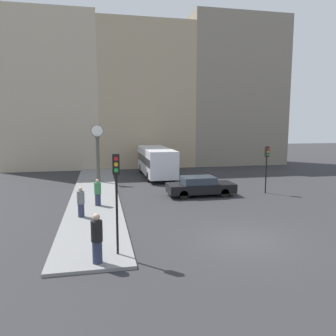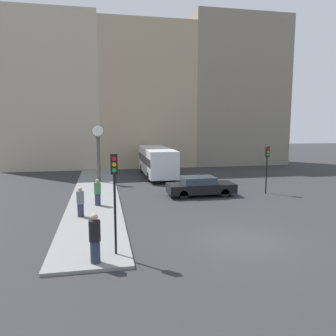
{
  "view_description": "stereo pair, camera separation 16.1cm",
  "coord_description": "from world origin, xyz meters",
  "px_view_note": "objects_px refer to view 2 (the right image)",
  "views": [
    {
      "loc": [
        -6.05,
        -12.81,
        5.07
      ],
      "look_at": [
        -1.68,
        8.23,
        2.1
      ],
      "focal_mm": 35.0,
      "sensor_mm": 36.0,
      "label": 1
    },
    {
      "loc": [
        -5.9,
        -12.84,
        5.07
      ],
      "look_at": [
        -1.68,
        8.23,
        2.1
      ],
      "focal_mm": 35.0,
      "sensor_mm": 36.0,
      "label": 2
    }
  ],
  "objects_px": {
    "sedan_car": "(200,186)",
    "traffic_light_near": "(114,183)",
    "pedestrian_black_jacket": "(95,238)",
    "traffic_light_far": "(267,160)",
    "pedestrian_green_hoodie": "(98,192)",
    "bus_distant": "(157,160)",
    "pedestrian_grey_jacket": "(80,202)",
    "street_clock": "(98,153)"
  },
  "relations": [
    {
      "from": "pedestrian_grey_jacket",
      "to": "sedan_car",
      "type": "bearing_deg",
      "value": 27.56
    },
    {
      "from": "pedestrian_green_hoodie",
      "to": "pedestrian_grey_jacket",
      "type": "height_order",
      "value": "pedestrian_green_hoodie"
    },
    {
      "from": "sedan_car",
      "to": "traffic_light_near",
      "type": "height_order",
      "value": "traffic_light_near"
    },
    {
      "from": "pedestrian_black_jacket",
      "to": "pedestrian_green_hoodie",
      "type": "xyz_separation_m",
      "value": [
        -0.02,
        8.37,
        -0.11
      ]
    },
    {
      "from": "street_clock",
      "to": "pedestrian_grey_jacket",
      "type": "relative_size",
      "value": 3.0
    },
    {
      "from": "pedestrian_green_hoodie",
      "to": "pedestrian_grey_jacket",
      "type": "bearing_deg",
      "value": -110.45
    },
    {
      "from": "bus_distant",
      "to": "pedestrian_black_jacket",
      "type": "xyz_separation_m",
      "value": [
        -5.35,
        -18.92,
        -0.53
      ]
    },
    {
      "from": "street_clock",
      "to": "traffic_light_near",
      "type": "bearing_deg",
      "value": -87.3
    },
    {
      "from": "street_clock",
      "to": "pedestrian_black_jacket",
      "type": "distance_m",
      "value": 16.68
    },
    {
      "from": "bus_distant",
      "to": "pedestrian_grey_jacket",
      "type": "height_order",
      "value": "bus_distant"
    },
    {
      "from": "sedan_car",
      "to": "pedestrian_grey_jacket",
      "type": "bearing_deg",
      "value": -152.44
    },
    {
      "from": "pedestrian_green_hoodie",
      "to": "sedan_car",
      "type": "bearing_deg",
      "value": 14.41
    },
    {
      "from": "bus_distant",
      "to": "street_clock",
      "type": "height_order",
      "value": "street_clock"
    },
    {
      "from": "traffic_light_near",
      "to": "traffic_light_far",
      "type": "distance_m",
      "value": 14.53
    },
    {
      "from": "street_clock",
      "to": "pedestrian_green_hoodie",
      "type": "distance_m",
      "value": 8.41
    },
    {
      "from": "pedestrian_black_jacket",
      "to": "sedan_car",
      "type": "bearing_deg",
      "value": 55.54
    },
    {
      "from": "bus_distant",
      "to": "street_clock",
      "type": "distance_m",
      "value": 5.92
    },
    {
      "from": "bus_distant",
      "to": "traffic_light_far",
      "type": "height_order",
      "value": "traffic_light_far"
    },
    {
      "from": "sedan_car",
      "to": "pedestrian_green_hoodie",
      "type": "xyz_separation_m",
      "value": [
        -7.0,
        -1.8,
        0.23
      ]
    },
    {
      "from": "bus_distant",
      "to": "pedestrian_black_jacket",
      "type": "bearing_deg",
      "value": -105.78
    },
    {
      "from": "pedestrian_green_hoodie",
      "to": "traffic_light_far",
      "type": "bearing_deg",
      "value": 7.81
    },
    {
      "from": "sedan_car",
      "to": "traffic_light_far",
      "type": "height_order",
      "value": "traffic_light_far"
    },
    {
      "from": "traffic_light_near",
      "to": "pedestrian_green_hoodie",
      "type": "distance_m",
      "value": 8.0
    },
    {
      "from": "bus_distant",
      "to": "traffic_light_near",
      "type": "distance_m",
      "value": 18.87
    },
    {
      "from": "traffic_light_near",
      "to": "street_clock",
      "type": "height_order",
      "value": "street_clock"
    },
    {
      "from": "sedan_car",
      "to": "traffic_light_near",
      "type": "bearing_deg",
      "value": -123.23
    },
    {
      "from": "pedestrian_black_jacket",
      "to": "traffic_light_near",
      "type": "bearing_deg",
      "value": 41.3
    },
    {
      "from": "pedestrian_black_jacket",
      "to": "pedestrian_green_hoodie",
      "type": "bearing_deg",
      "value": 90.12
    },
    {
      "from": "traffic_light_near",
      "to": "pedestrian_grey_jacket",
      "type": "bearing_deg",
      "value": 106.7
    },
    {
      "from": "sedan_car",
      "to": "pedestrian_grey_jacket",
      "type": "distance_m",
      "value": 8.86
    },
    {
      "from": "pedestrian_green_hoodie",
      "to": "bus_distant",
      "type": "bearing_deg",
      "value": 63.03
    },
    {
      "from": "traffic_light_far",
      "to": "pedestrian_black_jacket",
      "type": "distance_m",
      "value": 15.59
    },
    {
      "from": "bus_distant",
      "to": "traffic_light_near",
      "type": "bearing_deg",
      "value": -104.14
    },
    {
      "from": "bus_distant",
      "to": "pedestrian_grey_jacket",
      "type": "bearing_deg",
      "value": -115.85
    },
    {
      "from": "traffic_light_near",
      "to": "pedestrian_green_hoodie",
      "type": "bearing_deg",
      "value": 95.67
    },
    {
      "from": "sedan_car",
      "to": "traffic_light_near",
      "type": "xyz_separation_m",
      "value": [
        -6.23,
        -9.51,
        2.18
      ]
    },
    {
      "from": "pedestrian_green_hoodie",
      "to": "pedestrian_black_jacket",
      "type": "bearing_deg",
      "value": -89.88
    },
    {
      "from": "traffic_light_near",
      "to": "pedestrian_black_jacket",
      "type": "xyz_separation_m",
      "value": [
        -0.75,
        -0.66,
        -1.84
      ]
    },
    {
      "from": "sedan_car",
      "to": "traffic_light_far",
      "type": "relative_size",
      "value": 1.37
    },
    {
      "from": "traffic_light_far",
      "to": "pedestrian_green_hoodie",
      "type": "height_order",
      "value": "traffic_light_far"
    },
    {
      "from": "pedestrian_black_jacket",
      "to": "pedestrian_grey_jacket",
      "type": "relative_size",
      "value": 1.13
    },
    {
      "from": "traffic_light_far",
      "to": "pedestrian_green_hoodie",
      "type": "bearing_deg",
      "value": -172.19
    }
  ]
}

